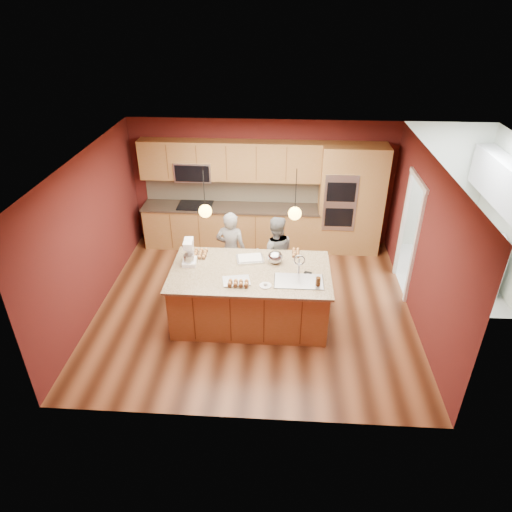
# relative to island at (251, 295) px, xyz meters

# --- Properties ---
(floor) EXTENTS (5.50, 5.50, 0.00)m
(floor) POSITION_rel_island_xyz_m (0.02, 0.37, -0.49)
(floor) COLOR #3E1E0F
(floor) RESTS_ON ground
(ceiling) EXTENTS (5.50, 5.50, 0.00)m
(ceiling) POSITION_rel_island_xyz_m (0.02, 0.37, 2.21)
(ceiling) COLOR white
(ceiling) RESTS_ON ground
(wall_back) EXTENTS (5.50, 0.00, 5.50)m
(wall_back) POSITION_rel_island_xyz_m (0.02, 2.87, 0.86)
(wall_back) COLOR #511916
(wall_back) RESTS_ON ground
(wall_front) EXTENTS (5.50, 0.00, 5.50)m
(wall_front) POSITION_rel_island_xyz_m (0.02, -2.13, 0.86)
(wall_front) COLOR #511916
(wall_front) RESTS_ON ground
(wall_left) EXTENTS (0.00, 5.00, 5.00)m
(wall_left) POSITION_rel_island_xyz_m (-2.73, 0.37, 0.86)
(wall_left) COLOR #511916
(wall_left) RESTS_ON ground
(wall_right) EXTENTS (0.00, 5.00, 5.00)m
(wall_right) POSITION_rel_island_xyz_m (2.77, 0.37, 0.86)
(wall_right) COLOR #511916
(wall_right) RESTS_ON ground
(cabinet_run) EXTENTS (3.74, 0.64, 2.30)m
(cabinet_run) POSITION_rel_island_xyz_m (-0.66, 2.61, 0.50)
(cabinet_run) COLOR olive
(cabinet_run) RESTS_ON floor
(oven_column) EXTENTS (1.30, 0.62, 2.30)m
(oven_column) POSITION_rel_island_xyz_m (1.87, 2.56, 0.66)
(oven_column) COLOR olive
(oven_column) RESTS_ON floor
(doorway_trim) EXTENTS (0.08, 1.11, 2.20)m
(doorway_trim) POSITION_rel_island_xyz_m (2.75, 1.17, 0.56)
(doorway_trim) COLOR white
(doorway_trim) RESTS_ON wall_right
(laundry_room) EXTENTS (2.60, 2.70, 2.70)m
(laundry_room) POSITION_rel_island_xyz_m (4.37, 1.57, 1.46)
(laundry_room) COLOR beige
(laundry_room) RESTS_ON ground
(pendant_left) EXTENTS (0.20, 0.20, 0.80)m
(pendant_left) POSITION_rel_island_xyz_m (-0.69, 0.00, 1.52)
(pendant_left) COLOR black
(pendant_left) RESTS_ON ceiling
(pendant_right) EXTENTS (0.20, 0.20, 0.80)m
(pendant_right) POSITION_rel_island_xyz_m (0.66, 0.00, 1.52)
(pendant_right) COLOR black
(pendant_right) RESTS_ON ceiling
(island) EXTENTS (2.60, 1.45, 1.34)m
(island) POSITION_rel_island_xyz_m (0.00, 0.00, 0.00)
(island) COLOR olive
(island) RESTS_ON floor
(person_left) EXTENTS (0.61, 0.45, 1.53)m
(person_left) POSITION_rel_island_xyz_m (-0.44, 0.98, 0.28)
(person_left) COLOR black
(person_left) RESTS_ON floor
(person_right) EXTENTS (0.77, 0.63, 1.47)m
(person_right) POSITION_rel_island_xyz_m (0.36, 0.98, 0.24)
(person_right) COLOR slate
(person_right) RESTS_ON floor
(stand_mixer) EXTENTS (0.25, 0.33, 0.42)m
(stand_mixer) POSITION_rel_island_xyz_m (-1.04, 0.19, 0.65)
(stand_mixer) COLOR white
(stand_mixer) RESTS_ON island
(sheet_cake) EXTENTS (0.51, 0.41, 0.05)m
(sheet_cake) POSITION_rel_island_xyz_m (-0.05, 0.36, 0.49)
(sheet_cake) COLOR white
(sheet_cake) RESTS_ON island
(cooling_rack) EXTENTS (0.47, 0.38, 0.02)m
(cooling_rack) POSITION_rel_island_xyz_m (-0.21, -0.32, 0.48)
(cooling_rack) COLOR silver
(cooling_rack) RESTS_ON island
(mixing_bowl) EXTENTS (0.26, 0.26, 0.22)m
(mixing_bowl) POSITION_rel_island_xyz_m (0.38, 0.29, 0.57)
(mixing_bowl) COLOR #A9AAB0
(mixing_bowl) RESTS_ON island
(plate) EXTENTS (0.19, 0.19, 0.01)m
(plate) POSITION_rel_island_xyz_m (0.25, -0.42, 0.48)
(plate) COLOR silver
(plate) RESTS_ON island
(tumbler) EXTENTS (0.08, 0.08, 0.15)m
(tumbler) POSITION_rel_island_xyz_m (1.06, -0.36, 0.54)
(tumbler) COLOR #3A1E0B
(tumbler) RESTS_ON island
(phone) EXTENTS (0.14, 0.10, 0.01)m
(phone) POSITION_rel_island_xyz_m (0.92, -0.00, 0.47)
(phone) COLOR black
(phone) RESTS_ON island
(cupcakes_left) EXTENTS (0.32, 0.32, 0.07)m
(cupcakes_left) POSITION_rel_island_xyz_m (-0.95, 0.45, 0.50)
(cupcakes_left) COLOR #BD7A3C
(cupcakes_left) RESTS_ON island
(cupcakes_rack) EXTENTS (0.34, 0.17, 0.08)m
(cupcakes_rack) POSITION_rel_island_xyz_m (-0.17, -0.45, 0.52)
(cupcakes_rack) COLOR #BD7A3C
(cupcakes_rack) RESTS_ON island
(cupcakes_right) EXTENTS (0.14, 0.28, 0.06)m
(cupcakes_right) POSITION_rel_island_xyz_m (0.73, 0.59, 0.50)
(cupcakes_right) COLOR #BD7A3C
(cupcakes_right) RESTS_ON island
(washer) EXTENTS (0.77, 0.79, 1.03)m
(washer) POSITION_rel_island_xyz_m (4.19, 1.22, 0.03)
(washer) COLOR white
(washer) RESTS_ON floor
(dryer) EXTENTS (0.68, 0.69, 0.95)m
(dryer) POSITION_rel_island_xyz_m (4.23, 1.84, -0.01)
(dryer) COLOR white
(dryer) RESTS_ON floor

